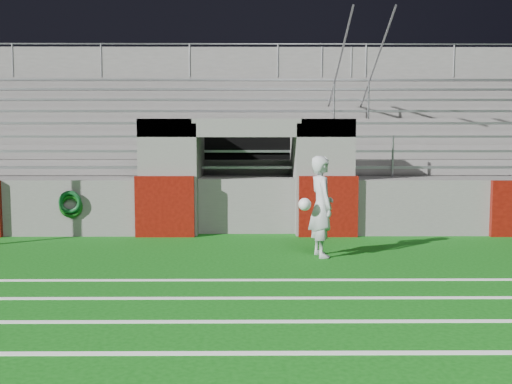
{
  "coord_description": "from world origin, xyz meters",
  "views": [
    {
      "loc": [
        0.13,
        -9.52,
        2.12
      ],
      "look_at": [
        0.2,
        1.8,
        1.1
      ],
      "focal_mm": 40.0,
      "sensor_mm": 36.0,
      "label": 1
    }
  ],
  "objects": [
    {
      "name": "ground",
      "position": [
        0.0,
        0.0,
        0.0
      ],
      "size": [
        90.0,
        90.0,
        0.0
      ],
      "primitive_type": "plane",
      "color": "#0C4D0E",
      "rests_on": "ground"
    },
    {
      "name": "stadium_structure",
      "position": [
        0.0,
        7.97,
        1.49
      ],
      "size": [
        26.0,
        8.48,
        5.42
      ],
      "color": "#5D5A58",
      "rests_on": "ground"
    },
    {
      "name": "goalkeeper_with_ball",
      "position": [
        1.38,
        0.8,
        0.93
      ],
      "size": [
        0.73,
        0.75,
        1.85
      ],
      "color": "#A9ACB2",
      "rests_on": "ground"
    },
    {
      "name": "hose_coil",
      "position": [
        -3.87,
        2.93,
        0.73
      ],
      "size": [
        0.53,
        0.15,
        0.61
      ],
      "color": "#0D420F",
      "rests_on": "ground"
    }
  ]
}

